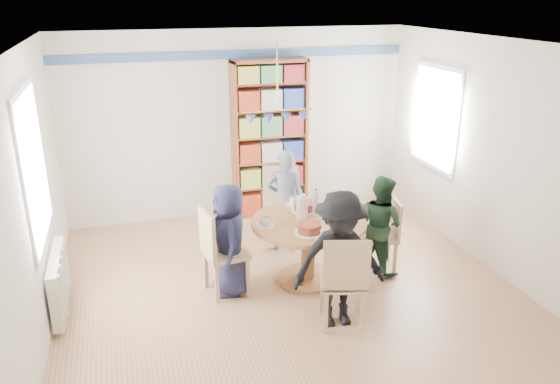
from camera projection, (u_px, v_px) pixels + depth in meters
name	position (u px, v px, depth m)	size (l,w,h in m)	color
ground	(290.00, 291.00, 6.14)	(5.00, 5.00, 0.00)	tan
room_shell	(247.00, 132.00, 6.28)	(5.00, 5.00, 5.00)	white
radiator	(59.00, 282.00, 5.64)	(0.12, 1.00, 0.60)	silver
dining_table	(308.00, 236.00, 6.20)	(1.30, 1.30, 0.75)	olive
chair_left	(218.00, 248.00, 5.92)	(0.51, 0.51, 1.00)	tan
chair_right	(386.00, 231.00, 6.51)	(0.46, 0.46, 0.87)	tan
chair_far	(280.00, 202.00, 7.16)	(0.57, 0.57, 1.04)	tan
chair_near	(344.00, 278.00, 5.29)	(0.55, 0.55, 1.01)	tan
person_left	(229.00, 240.00, 5.93)	(0.62, 0.40, 1.27)	#191B38
person_right	(381.00, 224.00, 6.41)	(0.58, 0.45, 1.19)	#18311F
person_far	(285.00, 201.00, 6.94)	(0.49, 0.32, 1.34)	gray
person_near	(339.00, 260.00, 5.31)	(0.92, 0.53, 1.42)	black
bookshelf	(270.00, 140.00, 7.97)	(1.09, 0.33, 2.29)	brown
tableware	(306.00, 214.00, 6.12)	(1.23, 1.23, 0.32)	white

